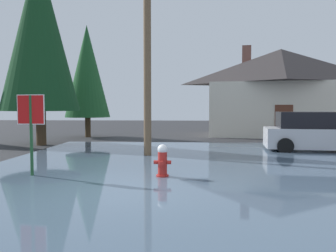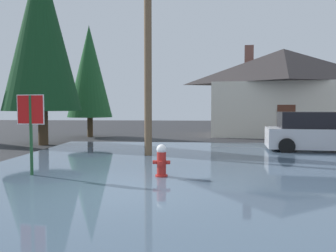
{
  "view_description": "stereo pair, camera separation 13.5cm",
  "coord_description": "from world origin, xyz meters",
  "px_view_note": "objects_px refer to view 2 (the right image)",
  "views": [
    {
      "loc": [
        1.54,
        -7.29,
        1.87
      ],
      "look_at": [
        0.91,
        3.65,
        1.26
      ],
      "focal_mm": 36.61,
      "sensor_mm": 36.0,
      "label": 1
    },
    {
      "loc": [
        1.68,
        -7.28,
        1.87
      ],
      "look_at": [
        0.91,
        3.65,
        1.26
      ],
      "focal_mm": 36.61,
      "sensor_mm": 36.0,
      "label": 2
    }
  ],
  "objects_px": {
    "stop_sign_near": "(31,118)",
    "parked_car": "(317,133)",
    "fire_hydrant": "(161,162)",
    "utility_pole": "(148,41)",
    "pine_tree_tall_left": "(41,32)",
    "pine_tree_mid_left": "(89,72)",
    "house": "(283,91)"
  },
  "relations": [
    {
      "from": "utility_pole",
      "to": "parked_car",
      "type": "xyz_separation_m",
      "value": [
        6.83,
        1.91,
        -3.49
      ]
    },
    {
      "from": "pine_tree_tall_left",
      "to": "pine_tree_mid_left",
      "type": "xyz_separation_m",
      "value": [
        0.96,
        4.6,
        -1.46
      ]
    },
    {
      "from": "stop_sign_near",
      "to": "pine_tree_tall_left",
      "type": "xyz_separation_m",
      "value": [
        -3.08,
        7.61,
        3.95
      ]
    },
    {
      "from": "parked_car",
      "to": "house",
      "type": "bearing_deg",
      "value": 85.42
    },
    {
      "from": "utility_pole",
      "to": "pine_tree_mid_left",
      "type": "distance_m",
      "value": 9.53
    },
    {
      "from": "parked_car",
      "to": "pine_tree_mid_left",
      "type": "xyz_separation_m",
      "value": [
        -11.55,
        6.37,
        3.27
      ]
    },
    {
      "from": "stop_sign_near",
      "to": "utility_pole",
      "type": "xyz_separation_m",
      "value": [
        2.61,
        3.94,
        2.71
      ]
    },
    {
      "from": "fire_hydrant",
      "to": "utility_pole",
      "type": "bearing_deg",
      "value": 102.31
    },
    {
      "from": "stop_sign_near",
      "to": "house",
      "type": "distance_m",
      "value": 17.24
    },
    {
      "from": "stop_sign_near",
      "to": "pine_tree_tall_left",
      "type": "distance_m",
      "value": 9.11
    },
    {
      "from": "stop_sign_near",
      "to": "pine_tree_mid_left",
      "type": "height_order",
      "value": "pine_tree_mid_left"
    },
    {
      "from": "house",
      "to": "fire_hydrant",
      "type": "bearing_deg",
      "value": -115.58
    },
    {
      "from": "stop_sign_near",
      "to": "fire_hydrant",
      "type": "relative_size",
      "value": 2.43
    },
    {
      "from": "parked_car",
      "to": "utility_pole",
      "type": "bearing_deg",
      "value": -164.4
    },
    {
      "from": "stop_sign_near",
      "to": "pine_tree_mid_left",
      "type": "bearing_deg",
      "value": 99.82
    },
    {
      "from": "pine_tree_mid_left",
      "to": "pine_tree_tall_left",
      "type": "bearing_deg",
      "value": -101.81
    },
    {
      "from": "fire_hydrant",
      "to": "utility_pole",
      "type": "height_order",
      "value": "utility_pole"
    },
    {
      "from": "parked_car",
      "to": "pine_tree_tall_left",
      "type": "distance_m",
      "value": 13.49
    },
    {
      "from": "stop_sign_near",
      "to": "house",
      "type": "relative_size",
      "value": 0.22
    },
    {
      "from": "house",
      "to": "pine_tree_tall_left",
      "type": "xyz_separation_m",
      "value": [
        -13.16,
        -6.3,
        2.61
      ]
    },
    {
      "from": "fire_hydrant",
      "to": "utility_pole",
      "type": "xyz_separation_m",
      "value": [
        -0.85,
        3.88,
        3.84
      ]
    },
    {
      "from": "pine_tree_tall_left",
      "to": "parked_car",
      "type": "bearing_deg",
      "value": -8.04
    },
    {
      "from": "fire_hydrant",
      "to": "pine_tree_mid_left",
      "type": "height_order",
      "value": "pine_tree_mid_left"
    },
    {
      "from": "stop_sign_near",
      "to": "parked_car",
      "type": "relative_size",
      "value": 0.49
    },
    {
      "from": "fire_hydrant",
      "to": "pine_tree_tall_left",
      "type": "xyz_separation_m",
      "value": [
        -6.53,
        7.55,
        5.08
      ]
    },
    {
      "from": "pine_tree_tall_left",
      "to": "pine_tree_mid_left",
      "type": "relative_size",
      "value": 1.36
    },
    {
      "from": "stop_sign_near",
      "to": "utility_pole",
      "type": "distance_m",
      "value": 5.44
    },
    {
      "from": "parked_car",
      "to": "pine_tree_tall_left",
      "type": "xyz_separation_m",
      "value": [
        -12.51,
        1.77,
        4.73
      ]
    },
    {
      "from": "house",
      "to": "parked_car",
      "type": "relative_size",
      "value": 2.28
    },
    {
      "from": "parked_car",
      "to": "pine_tree_tall_left",
      "type": "bearing_deg",
      "value": 171.96
    },
    {
      "from": "fire_hydrant",
      "to": "utility_pole",
      "type": "distance_m",
      "value": 5.52
    },
    {
      "from": "fire_hydrant",
      "to": "pine_tree_tall_left",
      "type": "relative_size",
      "value": 0.1
    }
  ]
}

